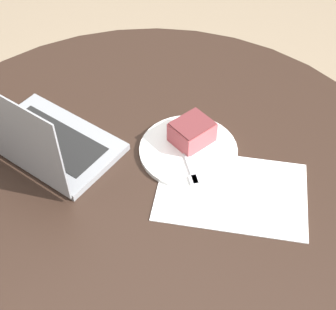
# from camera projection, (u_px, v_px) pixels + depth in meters

# --- Properties ---
(dining_table) EXTENTS (1.32, 1.32, 0.76)m
(dining_table) POSITION_uv_depth(u_px,v_px,m) (148.00, 210.00, 1.19)
(dining_table) COLOR black
(dining_table) RESTS_ON ground_plane
(paper_document) EXTENTS (0.41, 0.35, 0.00)m
(paper_document) POSITION_uv_depth(u_px,v_px,m) (232.00, 191.00, 1.08)
(paper_document) COLOR white
(paper_document) RESTS_ON dining_table
(plate) EXTENTS (0.24, 0.24, 0.01)m
(plate) POSITION_uv_depth(u_px,v_px,m) (188.00, 150.00, 1.16)
(plate) COLOR white
(plate) RESTS_ON dining_table
(cake_slice) EXTENTS (0.10, 0.11, 0.06)m
(cake_slice) POSITION_uv_depth(u_px,v_px,m) (192.00, 132.00, 1.16)
(cake_slice) COLOR #B74C51
(cake_slice) RESTS_ON plate
(fork) EXTENTS (0.14, 0.13, 0.00)m
(fork) POSITION_uv_depth(u_px,v_px,m) (189.00, 163.00, 1.12)
(fork) COLOR silver
(fork) RESTS_ON plate
(laptop) EXTENTS (0.34, 0.21, 0.24)m
(laptop) POSITION_uv_depth(u_px,v_px,m) (40.00, 139.00, 1.13)
(laptop) COLOR gray
(laptop) RESTS_ON dining_table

